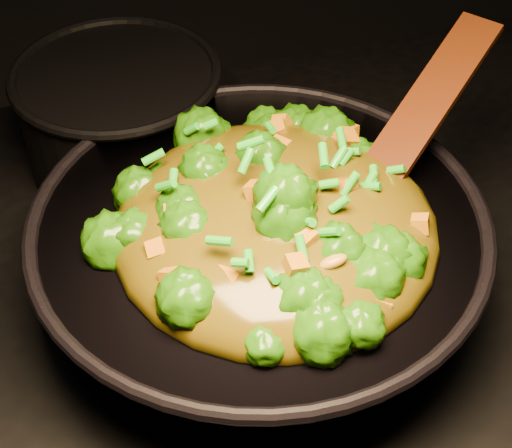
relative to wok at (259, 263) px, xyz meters
name	(u,v)px	position (x,y,z in m)	size (l,w,h in m)	color
wok	(259,263)	(0.00, 0.00, 0.00)	(0.44, 0.44, 0.12)	black
stir_fry	(276,192)	(0.01, -0.02, 0.12)	(0.31, 0.31, 0.11)	#225F06
spatula	(410,130)	(0.17, 0.03, 0.11)	(0.31, 0.05, 0.01)	#371005
back_pot	(122,116)	(-0.09, 0.28, 0.01)	(0.24, 0.24, 0.14)	black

